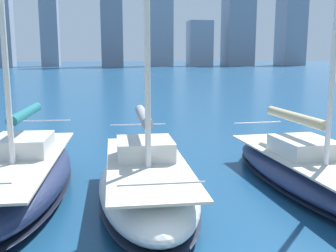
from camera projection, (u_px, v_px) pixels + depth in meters
name	position (u px, v px, depth m)	size (l,w,h in m)	color
city_skyline	(114.00, 16.00, 158.80)	(169.63, 19.50, 48.76)	gray
sailboat_tan	(311.00, 170.00, 12.73)	(3.18, 9.47, 12.65)	navy
sailboat_grey	(147.00, 180.00, 11.37)	(2.97, 7.68, 10.58)	white
sailboat_teal	(20.00, 175.00, 11.77)	(3.27, 8.76, 12.23)	navy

